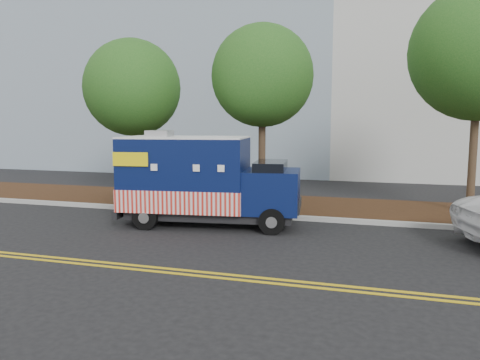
% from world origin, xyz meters
% --- Properties ---
extents(ground, '(120.00, 120.00, 0.00)m').
position_xyz_m(ground, '(0.00, 0.00, 0.00)').
color(ground, black).
rests_on(ground, ground).
extents(curb, '(120.00, 0.18, 0.15)m').
position_xyz_m(curb, '(0.00, 1.40, 0.07)').
color(curb, '#9E9E99').
rests_on(curb, ground).
extents(mulch_strip, '(120.00, 4.00, 0.15)m').
position_xyz_m(mulch_strip, '(0.00, 3.50, 0.07)').
color(mulch_strip, black).
rests_on(mulch_strip, ground).
extents(centerline_near, '(120.00, 0.10, 0.01)m').
position_xyz_m(centerline_near, '(0.00, -4.45, 0.01)').
color(centerline_near, gold).
rests_on(centerline_near, ground).
extents(centerline_far, '(120.00, 0.10, 0.01)m').
position_xyz_m(centerline_far, '(0.00, -4.70, 0.01)').
color(centerline_far, gold).
rests_on(centerline_far, ground).
extents(tree_a, '(3.82, 3.82, 6.43)m').
position_xyz_m(tree_a, '(-4.91, 3.30, 4.51)').
color(tree_a, '#38281C').
rests_on(tree_a, ground).
extents(tree_b, '(3.67, 3.67, 6.66)m').
position_xyz_m(tree_b, '(0.43, 3.11, 4.81)').
color(tree_b, '#38281C').
rests_on(tree_b, ground).
extents(tree_c, '(4.43, 4.43, 7.64)m').
position_xyz_m(tree_c, '(7.53, 3.61, 5.41)').
color(tree_c, '#38281C').
rests_on(tree_c, ground).
extents(sign_post, '(0.06, 0.06, 2.40)m').
position_xyz_m(sign_post, '(-1.86, 1.69, 1.20)').
color(sign_post, '#473828').
rests_on(sign_post, ground).
extents(food_truck, '(5.76, 2.74, 2.93)m').
position_xyz_m(food_truck, '(-0.70, -0.13, 1.32)').
color(food_truck, black).
rests_on(food_truck, ground).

